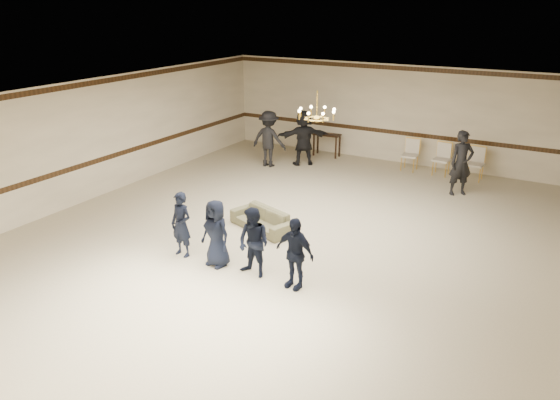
# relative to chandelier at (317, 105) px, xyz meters

# --- Properties ---
(room) EXTENTS (12.01, 14.01, 3.21)m
(room) POSITION_rel_chandelier_xyz_m (0.00, -1.00, -1.28)
(room) COLOR #C3B996
(room) RESTS_ON ground
(chair_rail) EXTENTS (12.00, 0.02, 0.14)m
(chair_rail) POSITION_rel_chandelier_xyz_m (0.00, 5.99, -1.88)
(chair_rail) COLOR #372110
(chair_rail) RESTS_ON wall_back
(crown_molding) EXTENTS (12.00, 0.02, 0.14)m
(crown_molding) POSITION_rel_chandelier_xyz_m (0.00, 5.99, 0.21)
(crown_molding) COLOR #372110
(crown_molding) RESTS_ON wall_back
(chandelier) EXTENTS (0.94, 0.94, 0.89)m
(chandelier) POSITION_rel_chandelier_xyz_m (0.00, 0.00, 0.00)
(chandelier) COLOR gold
(chandelier) RESTS_ON ceiling
(boy_a) EXTENTS (0.54, 0.38, 1.41)m
(boy_a) POSITION_rel_chandelier_xyz_m (-1.60, -3.08, -2.17)
(boy_a) COLOR black
(boy_a) RESTS_ON floor
(boy_b) EXTENTS (0.75, 0.56, 1.41)m
(boy_b) POSITION_rel_chandelier_xyz_m (-0.70, -3.08, -2.17)
(boy_b) COLOR black
(boy_b) RESTS_ON floor
(boy_c) EXTENTS (0.75, 0.62, 1.41)m
(boy_c) POSITION_rel_chandelier_xyz_m (0.20, -3.08, -2.17)
(boy_c) COLOR black
(boy_c) RESTS_ON floor
(boy_d) EXTENTS (0.86, 0.45, 1.41)m
(boy_d) POSITION_rel_chandelier_xyz_m (1.10, -3.08, -2.17)
(boy_d) COLOR black
(boy_d) RESTS_ON floor
(settee) EXTENTS (1.80, 1.16, 0.49)m
(settee) POSITION_rel_chandelier_xyz_m (-0.86, -1.07, -2.63)
(settee) COLOR #696446
(settee) RESTS_ON floor
(adult_left) EXTENTS (1.20, 0.73, 1.81)m
(adult_left) POSITION_rel_chandelier_xyz_m (-3.37, 3.45, -1.97)
(adult_left) COLOR black
(adult_left) RESTS_ON floor
(adult_mid) EXTENTS (1.64, 1.49, 1.81)m
(adult_mid) POSITION_rel_chandelier_xyz_m (-2.47, 4.15, -1.97)
(adult_mid) COLOR black
(adult_mid) RESTS_ON floor
(adult_right) EXTENTS (0.79, 0.75, 1.81)m
(adult_right) POSITION_rel_chandelier_xyz_m (2.63, 3.75, -1.97)
(adult_right) COLOR black
(adult_right) RESTS_ON floor
(banquet_chair_left) EXTENTS (0.52, 0.52, 1.00)m
(banquet_chair_left) POSITION_rel_chandelier_xyz_m (0.75, 5.27, -2.38)
(banquet_chair_left) COLOR beige
(banquet_chair_left) RESTS_ON floor
(banquet_chair_mid) EXTENTS (0.52, 0.52, 1.00)m
(banquet_chair_mid) POSITION_rel_chandelier_xyz_m (1.75, 5.27, -2.38)
(banquet_chair_mid) COLOR beige
(banquet_chair_mid) RESTS_ON floor
(banquet_chair_right) EXTENTS (0.51, 0.51, 1.00)m
(banquet_chair_right) POSITION_rel_chandelier_xyz_m (2.75, 5.27, -2.38)
(banquet_chair_right) COLOR beige
(banquet_chair_right) RESTS_ON floor
(console_table) EXTENTS (0.96, 0.44, 0.79)m
(console_table) POSITION_rel_chandelier_xyz_m (-2.25, 5.47, -2.48)
(console_table) COLOR black
(console_table) RESTS_ON floor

